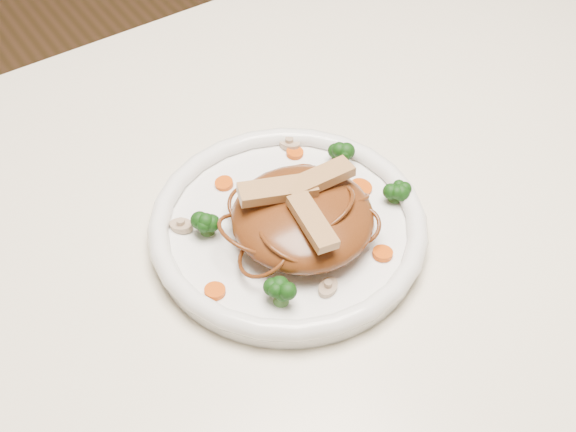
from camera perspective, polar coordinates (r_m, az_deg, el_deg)
table at (r=0.85m, az=3.47°, el=-3.79°), size 1.20×0.80×0.75m
plate at (r=0.74m, az=0.00°, el=-1.15°), size 0.32×0.32×0.02m
noodle_mound at (r=0.71m, az=1.09°, el=-0.08°), size 0.14×0.14×0.04m
chicken_a at (r=0.71m, az=2.28°, el=2.77°), size 0.07×0.03×0.01m
chicken_b at (r=0.70m, az=-0.77°, el=1.94°), size 0.08×0.05×0.01m
chicken_c at (r=0.67m, az=1.82°, el=-0.44°), size 0.03×0.07×0.01m
broccoli_0 at (r=0.79m, az=3.84°, el=4.65°), size 0.03×0.03×0.03m
broccoli_1 at (r=0.72m, az=-6.05°, el=-0.32°), size 0.03×0.03×0.03m
broccoli_2 at (r=0.67m, az=-0.52°, el=-5.46°), size 0.04×0.04×0.03m
broccoli_3 at (r=0.76m, az=8.01°, el=2.00°), size 0.03×0.03×0.03m
carrot_0 at (r=0.81m, az=0.51°, el=4.69°), size 0.02×0.02×0.00m
carrot_1 at (r=0.69m, az=-5.43°, el=-5.54°), size 0.02×0.02×0.00m
carrot_2 at (r=0.77m, az=5.39°, el=2.09°), size 0.03×0.03×0.00m
carrot_3 at (r=0.78m, az=-4.75°, el=2.41°), size 0.02×0.02×0.00m
carrot_4 at (r=0.72m, az=7.01°, el=-2.76°), size 0.02×0.02×0.00m
mushroom_0 at (r=0.69m, az=2.97°, el=-5.31°), size 0.03×0.03×0.01m
mushroom_1 at (r=0.80m, az=3.75°, el=3.93°), size 0.02×0.02×0.01m
mushroom_2 at (r=0.74m, az=-7.89°, el=-0.73°), size 0.03×0.03×0.01m
mushroom_3 at (r=0.82m, az=0.09°, el=5.35°), size 0.03×0.03×0.01m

